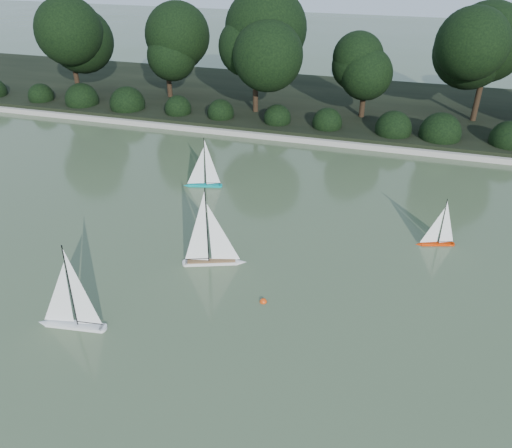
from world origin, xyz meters
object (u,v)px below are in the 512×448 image
at_px(sailboat_white_a, 67,314).
at_px(sailboat_orange, 435,237).
at_px(sailboat_white_b, 216,252).
at_px(sailboat_teal, 201,178).
at_px(race_buoy, 263,302).

xyz_separation_m(sailboat_white_a, sailboat_orange, (6.57, 4.79, -0.10)).
relative_size(sailboat_white_b, sailboat_teal, 1.26).
relative_size(sailboat_white_a, sailboat_orange, 1.48).
height_order(sailboat_teal, race_buoy, sailboat_teal).
xyz_separation_m(sailboat_white_a, sailboat_teal, (0.20, 6.18, -0.05)).
bearing_deg(sailboat_teal, sailboat_orange, -12.31).
bearing_deg(sailboat_white_b, sailboat_orange, 24.58).
distance_m(sailboat_white_b, race_buoy, 1.71).
xyz_separation_m(sailboat_orange, sailboat_teal, (-6.37, 1.39, 0.05)).
bearing_deg(sailboat_orange, sailboat_white_a, -143.92).
relative_size(sailboat_white_a, sailboat_white_b, 0.96).
bearing_deg(sailboat_teal, sailboat_white_b, -63.86).
relative_size(sailboat_white_b, race_buoy, 13.51).
height_order(sailboat_orange, race_buoy, sailboat_orange).
bearing_deg(sailboat_white_b, sailboat_white_a, -125.89).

